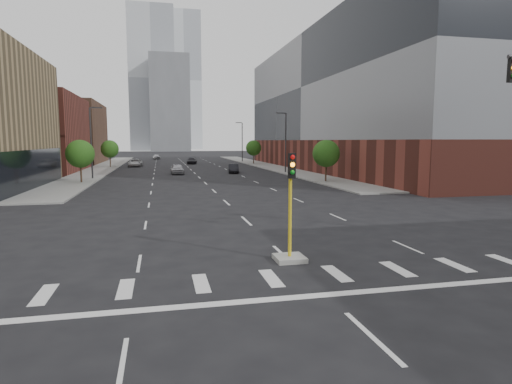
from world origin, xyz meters
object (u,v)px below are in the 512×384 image
object	(u,v)px
median_traffic_signal	(290,238)
car_deep_right	(192,161)
car_near_left	(177,169)
car_mid_right	(233,168)
car_far_left	(135,163)
car_distant	(156,157)

from	to	relation	value
median_traffic_signal	car_deep_right	size ratio (longest dim) A/B	0.96
car_near_left	car_deep_right	distance (m)	27.96
median_traffic_signal	car_mid_right	world-z (taller)	median_traffic_signal
median_traffic_signal	car_far_left	world-z (taller)	median_traffic_signal
car_mid_right	car_far_left	distance (m)	25.24
car_near_left	car_far_left	distance (m)	21.50
car_near_left	car_deep_right	bearing A→B (deg)	80.31
median_traffic_signal	car_near_left	distance (m)	47.69
median_traffic_signal	car_far_left	bearing A→B (deg)	98.11
median_traffic_signal	car_mid_right	xyz separation A→B (m)	(5.83, 48.02, -0.27)
car_deep_right	car_mid_right	bearing A→B (deg)	-72.14
car_distant	car_deep_right	bearing A→B (deg)	-82.40
car_mid_right	median_traffic_signal	bearing A→B (deg)	-89.11
car_near_left	car_distant	bearing A→B (deg)	92.47
car_deep_right	car_far_left	bearing A→B (deg)	-137.92
car_near_left	car_mid_right	distance (m)	8.49
car_mid_right	car_deep_right	xyz separation A→B (m)	(-4.33, 27.24, -0.04)
car_mid_right	car_deep_right	world-z (taller)	car_mid_right
car_near_left	car_far_left	xyz separation A→B (m)	(-7.03, 20.32, -0.04)
car_distant	car_far_left	bearing A→B (deg)	-105.19
car_mid_right	car_distant	size ratio (longest dim) A/B	1.06
median_traffic_signal	car_distant	xyz separation A→B (m)	(-6.02, 100.76, -0.28)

